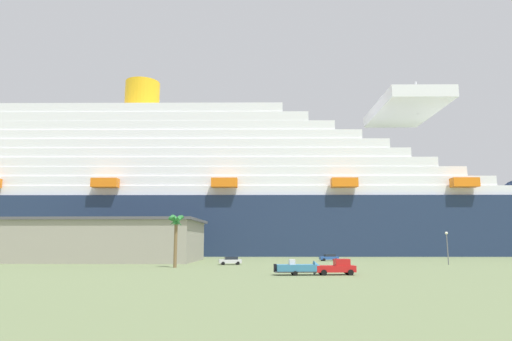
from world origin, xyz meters
TOP-DOWN VIEW (x-y plane):
  - ground_plane at (0.00, 30.00)m, footprint 600.00×600.00m
  - cruise_ship at (-22.04, 66.40)m, footprint 251.49×40.14m
  - terminal_building at (-44.07, 20.30)m, footprint 44.28×26.43m
  - pickup_truck at (1.54, -20.64)m, footprint 5.71×2.54m
  - small_boat_on_trailer at (-3.48, -20.93)m, footprint 7.68×2.45m
  - palm_tree at (-24.12, -3.48)m, footprint 3.10×2.92m
  - street_lamp at (29.03, 4.92)m, footprint 0.56×0.56m
  - parked_car_blue_suv at (8.19, 21.96)m, footprint 4.61×2.47m
  - parked_car_silver_sedan at (-14.63, 5.66)m, footprint 4.75×2.74m

SIDE VIEW (x-z plane):
  - ground_plane at x=0.00m, z-range 0.00..0.00m
  - parked_car_blue_suv at x=8.19m, z-range 0.04..1.62m
  - parked_car_silver_sedan at x=-14.63m, z-range 0.04..1.62m
  - small_boat_on_trailer at x=-3.48m, z-range -0.11..2.04m
  - pickup_truck at x=1.54m, z-range -0.06..2.14m
  - street_lamp at x=29.03m, z-range 1.11..7.65m
  - terminal_building at x=-44.07m, z-range 0.02..9.78m
  - palm_tree at x=-24.12m, z-range 2.53..11.93m
  - cruise_ship at x=-22.04m, z-range -13.68..52.95m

